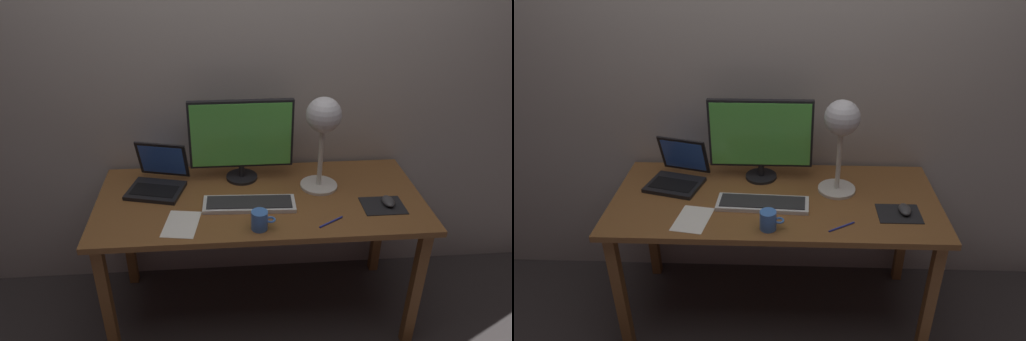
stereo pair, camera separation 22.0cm
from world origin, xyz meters
The scene contains 12 objects.
ground_plane centered at (0.00, 0.00, 0.00)m, with size 4.80×4.80×0.00m, color #383333.
back_wall centered at (0.00, 0.40, 1.30)m, with size 4.80×0.06×2.60m, color #A8A099.
desk centered at (0.00, 0.00, 0.66)m, with size 1.60×0.70×0.74m.
monitor centered at (-0.08, 0.20, 0.98)m, with size 0.53×0.16×0.43m.
keyboard_main centered at (-0.06, -0.07, 0.75)m, with size 0.45×0.16×0.03m.
laptop centered at (-0.50, 0.15, 0.80)m, with size 0.32×0.32×0.22m.
desk_lamp centered at (0.31, 0.08, 1.09)m, with size 0.19×0.19×0.48m.
mousepad centered at (0.58, -0.12, 0.74)m, with size 0.20×0.16×0.00m, color black.
mouse centered at (0.61, -0.11, 0.76)m, with size 0.06×0.10×0.03m, color #38383A.
coffee_mug centered at (-0.02, -0.26, 0.78)m, with size 0.11×0.07×0.09m.
paper_sheet_near_mouse centered at (-0.37, -0.20, 0.74)m, with size 0.15×0.21×0.00m, color white.
pen centered at (0.30, -0.24, 0.74)m, with size 0.01×0.01×0.14m, color #2633A5.
Camera 2 is at (0.05, -1.98, 1.98)m, focal length 33.22 mm.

